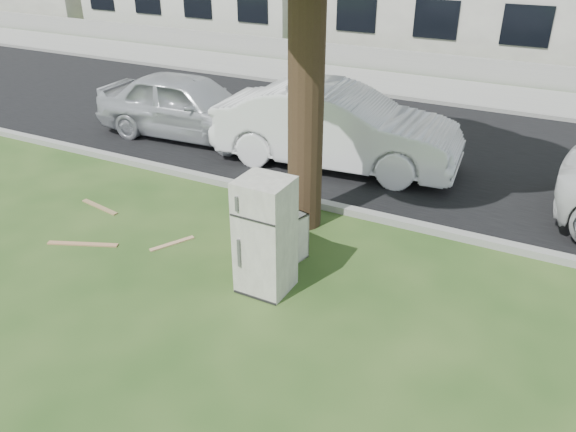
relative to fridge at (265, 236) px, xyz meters
The scene contains 13 objects.
ground 0.80m from the fridge, 51.73° to the left, with size 120.00×120.00×0.00m, color #244418.
road 6.13m from the fridge, 89.44° to the left, with size 120.00×7.00×0.01m, color black.
kerb_near 2.65m from the fridge, 88.65° to the left, with size 120.00×0.18×0.12m, color gray.
kerb_far 9.66m from the fridge, 89.65° to the left, with size 120.00×0.18×0.12m, color gray.
sidewalk 11.10m from the fridge, 89.69° to the left, with size 120.00×2.80×0.01m, color gray.
low_wall 12.68m from the fridge, 89.73° to the left, with size 120.00×0.15×0.70m, color gray.
fridge is the anchor object (origin of this frame).
cabinet 0.98m from the fridge, 112.75° to the left, with size 0.92×0.57×0.72m, color beige.
plank_a 3.18m from the fridge, behind, with size 1.10×0.09×0.02m, color tan.
plank_b 3.89m from the fridge, 168.72° to the left, with size 0.89×0.09×0.02m, color #9A7C50.
plank_c 2.03m from the fridge, 169.97° to the left, with size 0.72×0.08×0.02m, color tan.
car_center 4.52m from the fridge, 101.31° to the left, with size 1.69×4.86×1.60m, color white.
car_left 6.35m from the fridge, 135.39° to the left, with size 1.71×4.24×1.45m, color #B8BAC0.
Camera 1 is at (3.10, -5.53, 4.41)m, focal length 35.00 mm.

